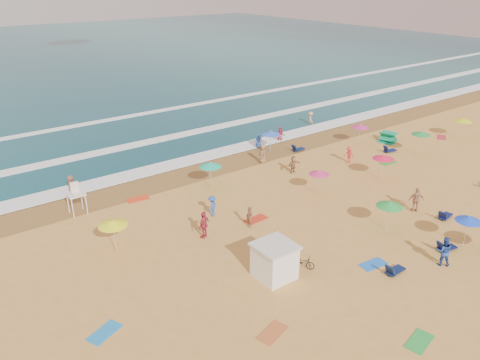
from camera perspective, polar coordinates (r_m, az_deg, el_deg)
ground at (r=32.47m, az=6.24°, el=-5.91°), size 220.00×220.00×0.00m
ocean at (r=107.40m, az=-26.41°, el=12.91°), size 220.00×140.00×0.18m
wet_sand at (r=41.47m, az=-5.46°, el=1.01°), size 220.00×220.00×0.00m
surf_foam at (r=48.73m, az=-10.92°, el=4.34°), size 200.00×18.70×0.05m
cabana at (r=27.13m, az=4.23°, el=-9.91°), size 2.00×2.00×2.00m
cabana_roof at (r=26.55m, az=4.30°, el=-8.01°), size 2.20×2.20×0.12m
bicycle at (r=28.36m, az=7.56°, el=-9.85°), size 1.27×1.60×0.81m
lifeguard_stand at (r=35.78m, az=-19.29°, el=-2.35°), size 1.20×1.20×2.10m
beach_umbrellas at (r=33.16m, az=9.07°, el=-1.31°), size 60.64×28.69×0.77m
loungers at (r=37.66m, az=20.77°, el=-2.74°), size 45.17×22.67×0.34m
towels at (r=30.80m, az=7.77°, el=-7.75°), size 56.42×23.24×0.03m
popup_tents at (r=46.46m, az=22.93°, el=2.51°), size 5.30×15.12×1.20m
beachgoers at (r=37.35m, az=4.01°, el=-0.29°), size 43.45×26.43×2.14m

